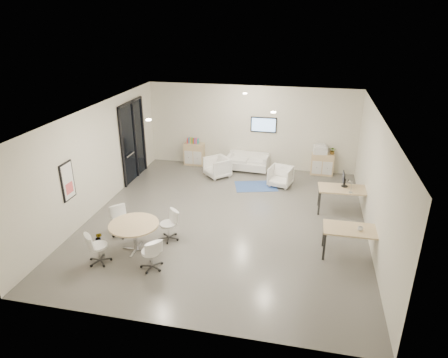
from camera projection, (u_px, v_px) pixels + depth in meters
room_shell at (226, 169)px, 11.23m from camera, size 9.60×10.60×4.80m
glass_door at (133, 139)px, 14.30m from camera, size 0.09×1.90×2.85m
artwork at (68, 181)px, 10.59m from camera, size 0.05×0.54×1.04m
wall_tv at (264, 125)px, 15.09m from camera, size 0.98×0.06×0.58m
ceiling_spots at (226, 107)px, 11.41m from camera, size 3.14×4.14×0.03m
sideboard_left at (194, 154)px, 15.96m from camera, size 0.79×0.41×0.89m
sideboard_right at (322, 164)px, 14.99m from camera, size 0.83×0.40×0.83m
books at (193, 141)px, 15.75m from camera, size 0.46×0.14×0.22m
printer at (320, 149)px, 14.80m from camera, size 0.54×0.47×0.35m
loveseat at (248, 163)px, 15.43m from camera, size 1.59×0.88×0.57m
blue_rug at (256, 186)px, 14.10m from camera, size 1.64×1.31×0.01m
armchair_left at (217, 166)px, 14.79m from camera, size 1.09×1.09×0.82m
armchair_right at (281, 175)px, 14.02m from camera, size 0.90×0.87×0.78m
desk_rear at (344, 191)px, 12.02m from camera, size 1.57×0.84×0.80m
desk_front at (354, 232)px, 9.82m from camera, size 1.50×0.75×0.78m
monitor at (344, 179)px, 12.04m from camera, size 0.20×0.50×0.44m
round_table at (134, 227)px, 10.07m from camera, size 1.26×1.26×0.77m
meeting_chairs at (135, 236)px, 10.18m from camera, size 2.21×2.21×0.82m
plant_cabinet at (333, 151)px, 14.71m from camera, size 0.31×0.34×0.23m
plant_floor at (99, 241)px, 10.60m from camera, size 0.19×0.34×0.15m
cup at (360, 228)px, 9.69m from camera, size 0.12×0.10×0.12m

